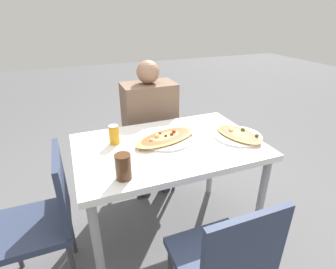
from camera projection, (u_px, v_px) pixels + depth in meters
The scene contains 10 objects.
ground_plane at pixel (168, 232), 2.02m from camera, with size 14.00×14.00×0.00m, color #59595B.
dining_table at pixel (169, 155), 1.72m from camera, with size 1.18×0.76×0.77m.
chair_far_seated at pixel (147, 135), 2.42m from camera, with size 0.40×0.40×0.89m.
chair_near_camera at pixel (224, 262), 1.20m from camera, with size 0.40×0.40×0.89m.
chair_side_left at pixel (45, 216), 1.47m from camera, with size 0.40×0.40×0.89m.
person_seated at pixel (150, 119), 2.23m from camera, with size 0.43×0.29×1.20m.
pizza_main at pixel (166, 138), 1.73m from camera, with size 0.50×0.34×0.06m.
soda_can at pixel (114, 135), 1.67m from camera, with size 0.07×0.07×0.12m.
drink_glass at pixel (123, 167), 1.32m from camera, with size 0.08×0.08×0.14m.
pizza_second at pixel (238, 135), 1.77m from camera, with size 0.32×0.39×0.06m.
Camera 1 is at (-0.55, -1.39, 1.56)m, focal length 28.00 mm.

